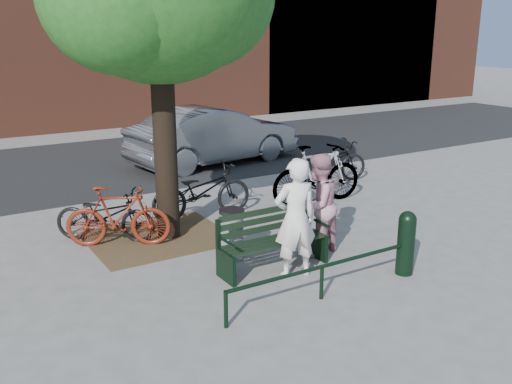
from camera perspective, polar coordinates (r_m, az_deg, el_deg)
ground at (r=8.96m, az=1.75°, el=-7.68°), size 90.00×90.00×0.00m
dirt_pit at (r=10.34m, az=-9.69°, el=-4.53°), size 2.40×2.00×0.02m
road at (r=16.39m, az=-14.85°, el=2.81°), size 40.00×7.00×0.01m
park_bench at (r=8.84m, az=1.50°, el=-4.66°), size 1.74×0.54×0.97m
guard_railing at (r=7.91m, az=6.62°, el=-7.93°), size 3.06×0.06×0.51m
person_left at (r=8.42m, az=3.96°, el=-2.63°), size 0.74×0.56×1.82m
person_right at (r=9.30m, az=6.18°, el=-1.29°), size 0.99×0.88×1.70m
bollard at (r=8.88m, az=14.78°, el=-4.73°), size 0.27×0.27×1.00m
litter_bin at (r=9.18m, az=-2.41°, el=-4.22°), size 0.41×0.41×0.84m
bicycle_a at (r=10.28m, az=-14.86°, el=-2.28°), size 1.78×1.58×0.93m
bicycle_b at (r=9.95m, az=-13.63°, el=-2.40°), size 1.80×1.29×1.07m
bicycle_c at (r=11.20m, az=-5.46°, el=0.09°), size 2.10×0.86×1.08m
bicycle_d at (r=12.10m, az=6.13°, el=1.78°), size 2.18×0.79×1.28m
bicycle_e at (r=13.83m, az=7.38°, el=3.00°), size 2.05×0.99×1.03m
parked_car at (r=15.72m, az=-4.22°, el=5.67°), size 4.95×2.25×1.58m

